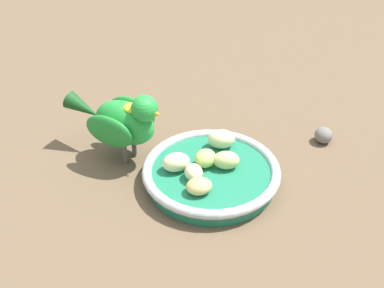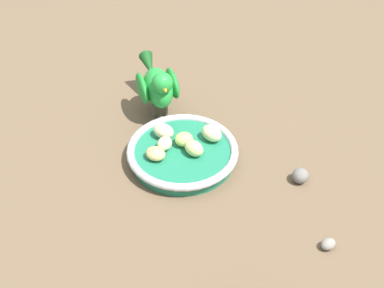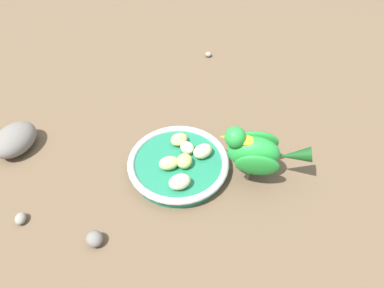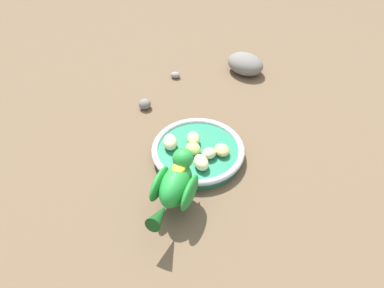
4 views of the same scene
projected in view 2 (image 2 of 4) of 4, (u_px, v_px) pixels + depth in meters
name	position (u px, v px, depth m)	size (l,w,h in m)	color
ground_plane	(188.00, 160.00, 0.93)	(4.00, 4.00, 0.00)	brown
feeding_bowl	(183.00, 153.00, 0.92)	(0.19, 0.19, 0.03)	#1E7251
apple_piece_0	(192.00, 150.00, 0.90)	(0.04, 0.03, 0.03)	#C6D17A
apple_piece_1	(184.00, 139.00, 0.92)	(0.03, 0.03, 0.02)	#B2CC66
apple_piece_2	(164.00, 131.00, 0.93)	(0.04, 0.03, 0.03)	beige
apple_piece_3	(165.00, 144.00, 0.91)	(0.03, 0.02, 0.02)	beige
apple_piece_4	(212.00, 133.00, 0.93)	(0.04, 0.03, 0.03)	beige
apple_piece_5	(156.00, 154.00, 0.89)	(0.03, 0.03, 0.02)	tan
parrot	(158.00, 85.00, 0.98)	(0.12, 0.15, 0.12)	#59544C
pebble_1	(328.00, 244.00, 0.78)	(0.02, 0.02, 0.02)	gray
pebble_2	(300.00, 176.00, 0.88)	(0.03, 0.03, 0.02)	slate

